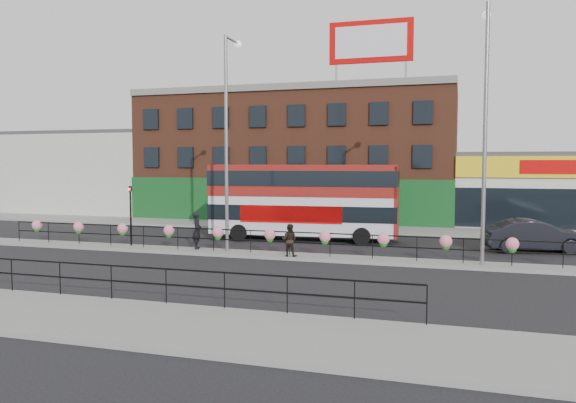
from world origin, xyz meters
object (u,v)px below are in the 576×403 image
(lamp_column_west, at_px, (228,124))
(lamp_column_east, at_px, (485,111))
(double_decker_bus, at_px, (304,194))
(pedestrian_a, at_px, (197,230))
(car, at_px, (535,236))
(pedestrian_b, at_px, (289,240))

(lamp_column_west, bearing_deg, lamp_column_east, -0.79)
(lamp_column_west, xyz_separation_m, lamp_column_east, (12.09, -0.17, 0.32))
(double_decker_bus, bearing_deg, lamp_column_east, -30.93)
(double_decker_bus, bearing_deg, pedestrian_a, -125.86)
(car, height_order, lamp_column_west, lamp_column_west)
(lamp_column_west, bearing_deg, pedestrian_b, -13.89)
(double_decker_bus, xyz_separation_m, lamp_column_west, (-2.35, -5.67, 3.76))
(lamp_column_west, bearing_deg, double_decker_bus, 67.45)
(car, relative_size, pedestrian_b, 3.45)
(pedestrian_b, relative_size, lamp_column_east, 0.14)
(lamp_column_east, bearing_deg, car, 61.91)
(double_decker_bus, relative_size, car, 2.10)
(double_decker_bus, distance_m, car, 12.65)
(car, distance_m, pedestrian_b, 12.80)
(pedestrian_a, bearing_deg, pedestrian_b, -117.76)
(car, height_order, pedestrian_b, pedestrian_b)
(pedestrian_b, bearing_deg, pedestrian_a, -7.96)
(double_decker_bus, bearing_deg, car, -3.13)
(double_decker_bus, height_order, pedestrian_b, double_decker_bus)
(lamp_column_west, bearing_deg, pedestrian_a, -178.79)
(double_decker_bus, distance_m, pedestrian_a, 7.23)
(pedestrian_b, distance_m, lamp_column_west, 6.61)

